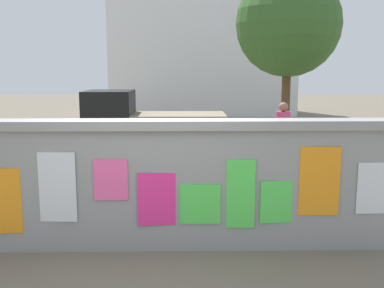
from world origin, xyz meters
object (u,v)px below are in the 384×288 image
(person_walking, at_px, (224,163))
(tree_roadside, at_px, (288,24))
(auto_rickshaw_truck, at_px, (148,127))
(motorcycle, at_px, (262,165))
(bicycle_near, at_px, (30,190))
(person_bystander, at_px, (283,129))
(bicycle_far, at_px, (145,189))

(person_walking, height_order, tree_roadside, tree_roadside)
(auto_rickshaw_truck, height_order, person_walking, auto_rickshaw_truck)
(motorcycle, height_order, person_walking, person_walking)
(bicycle_near, bearing_deg, person_bystander, 32.53)
(tree_roadside, bearing_deg, bicycle_near, -127.44)
(motorcycle, xyz_separation_m, bicycle_far, (-2.26, -1.44, -0.10))
(bicycle_far, height_order, tree_roadside, tree_roadside)
(person_walking, bearing_deg, bicycle_far, 146.11)
(motorcycle, xyz_separation_m, bicycle_near, (-4.21, -1.48, -0.10))
(bicycle_far, bearing_deg, tree_roadside, 62.28)
(bicycle_far, xyz_separation_m, person_walking, (1.28, -0.86, 0.62))
(motorcycle, bearing_deg, person_walking, -113.20)
(bicycle_far, relative_size, person_bystander, 1.03)
(person_bystander, height_order, tree_roadside, tree_roadside)
(bicycle_near, relative_size, person_walking, 1.05)
(auto_rickshaw_truck, height_order, bicycle_far, auto_rickshaw_truck)
(bicycle_near, xyz_separation_m, person_walking, (3.22, -0.81, 0.62))
(tree_roadside, bearing_deg, person_walking, -108.23)
(auto_rickshaw_truck, bearing_deg, bicycle_far, -86.50)
(person_bystander, bearing_deg, bicycle_near, -147.47)
(motorcycle, distance_m, person_walking, 2.55)
(auto_rickshaw_truck, xyz_separation_m, motorcycle, (2.52, -2.76, -0.44))
(motorcycle, distance_m, person_bystander, 1.94)
(bicycle_near, xyz_separation_m, bicycle_far, (1.94, 0.05, 0.00))
(motorcycle, height_order, tree_roadside, tree_roadside)
(tree_roadside, bearing_deg, person_bystander, -103.26)
(bicycle_far, bearing_deg, bicycle_near, -178.66)
(auto_rickshaw_truck, xyz_separation_m, tree_roadside, (4.44, 3.75, 2.97))
(bicycle_near, bearing_deg, motorcycle, 19.42)
(person_walking, height_order, person_bystander, same)
(person_bystander, bearing_deg, bicycle_far, -134.14)
(person_walking, relative_size, person_bystander, 1.00)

